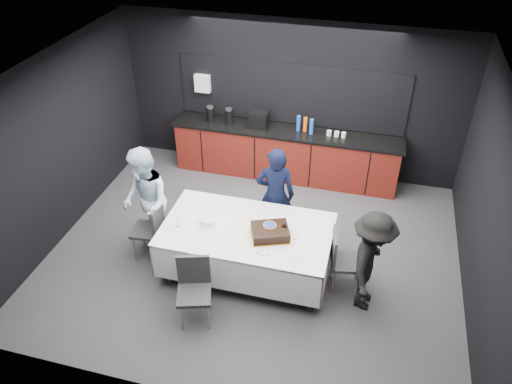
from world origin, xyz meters
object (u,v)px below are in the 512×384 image
at_px(party_table, 247,236).
at_px(chair_near, 194,285).
at_px(champagne_flute, 177,217).
at_px(chair_right, 341,257).
at_px(person_right, 371,262).
at_px(chair_left, 152,227).
at_px(person_center, 275,195).
at_px(cake_assembly, 270,232).
at_px(person_left, 145,202).
at_px(plate_stack, 207,221).

bearing_deg(party_table, chair_near, -114.00).
distance_m(champagne_flute, chair_near, 1.00).
distance_m(party_table, chair_near, 1.05).
relative_size(chair_right, person_right, 0.62).
distance_m(chair_left, chair_near, 1.37).
distance_m(party_table, person_center, 0.87).
bearing_deg(chair_near, cake_assembly, 49.38).
relative_size(party_table, person_right, 1.56).
bearing_deg(person_center, person_right, 134.70).
bearing_deg(person_right, chair_left, 93.58).
xyz_separation_m(person_left, person_right, (3.24, -0.32, -0.10)).
bearing_deg(chair_left, chair_right, 1.11).
xyz_separation_m(person_center, person_left, (-1.76, -0.70, 0.05)).
distance_m(chair_near, person_left, 1.60).
relative_size(plate_stack, person_left, 0.13).
xyz_separation_m(party_table, person_left, (-1.55, 0.13, 0.21)).
relative_size(cake_assembly, person_right, 0.43).
height_order(chair_left, person_right, person_right).
bearing_deg(chair_left, chair_near, -43.18).
relative_size(party_table, person_center, 1.45).
bearing_deg(chair_right, person_right, -30.86).
xyz_separation_m(cake_assembly, chair_left, (-1.77, 0.04, -0.31)).
distance_m(chair_left, chair_right, 2.73).
bearing_deg(person_center, champagne_flute, 31.59).
xyz_separation_m(cake_assembly, champagne_flute, (-1.27, -0.14, 0.09)).
relative_size(party_table, cake_assembly, 3.61).
height_order(champagne_flute, person_left, person_left).
relative_size(cake_assembly, chair_near, 0.70).
bearing_deg(person_right, chair_near, 116.61).
height_order(champagne_flute, chair_right, champagne_flute).
distance_m(chair_right, person_center, 1.39).
distance_m(plate_stack, chair_left, 0.92).
distance_m(party_table, chair_right, 1.31).
distance_m(person_left, person_right, 3.26).
height_order(cake_assembly, person_center, person_center).
bearing_deg(cake_assembly, chair_right, 5.50).
height_order(party_table, champagne_flute, champagne_flute).
bearing_deg(chair_near, chair_left, 136.82).
height_order(person_left, person_right, person_left).
xyz_separation_m(plate_stack, person_center, (0.76, 0.87, -0.03)).
bearing_deg(person_center, cake_assembly, 88.01).
xyz_separation_m(plate_stack, person_left, (-1.00, 0.17, 0.02)).
xyz_separation_m(party_table, person_center, (0.21, 0.83, 0.16)).
xyz_separation_m(chair_right, person_center, (-1.10, 0.80, 0.26)).
relative_size(champagne_flute, chair_left, 0.24).
relative_size(chair_near, person_right, 0.62).
bearing_deg(plate_stack, person_center, 48.89).
bearing_deg(plate_stack, chair_left, 178.78).
height_order(plate_stack, chair_right, chair_right).
height_order(plate_stack, person_right, person_right).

